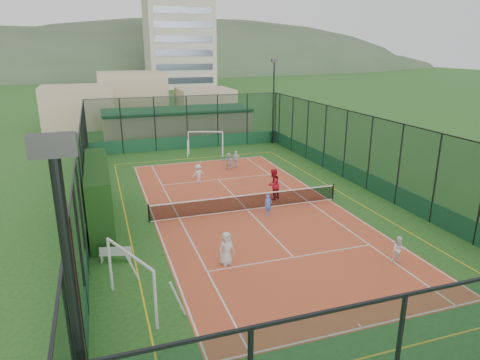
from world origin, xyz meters
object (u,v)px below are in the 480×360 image
object	(u,v)px
floodlight_ne	(273,102)
white_bench	(116,253)
child_far_back	(229,161)
child_near_mid	(268,205)
child_far_left	(198,174)
clubhouse	(178,124)
child_far_right	(236,159)
futsal_goal_near	(131,281)
apartment_tower	(178,21)
coach	(273,184)
futsal_goal_far	(206,143)
child_near_left	(226,248)
child_near_right	(399,250)

from	to	relation	value
floodlight_ne	white_bench	xyz separation A→B (m)	(-16.40, -20.75, -3.73)
child_far_back	white_bench	bearing A→B (deg)	63.65
child_near_mid	child_far_left	world-z (taller)	child_far_left
clubhouse	child_far_right	world-z (taller)	clubhouse
white_bench	futsal_goal_near	world-z (taller)	futsal_goal_near
floodlight_ne	apartment_tower	distance (m)	66.39
child_far_left	child_far_right	world-z (taller)	same
apartment_tower	coach	xyz separation A→B (m)	(-9.84, -80.80, -13.98)
white_bench	futsal_goal_far	world-z (taller)	futsal_goal_far
child_far_left	coach	bearing A→B (deg)	119.57
child_near_left	white_bench	bearing A→B (deg)	142.95
futsal_goal_near	child_far_right	bearing A→B (deg)	-53.00
child_near_mid	coach	distance (m)	2.76
child_far_left	coach	xyz separation A→B (m)	(3.72, -4.83, 0.31)
white_bench	child_far_right	world-z (taller)	child_far_right
floodlight_ne	clubhouse	world-z (taller)	floodlight_ne
clubhouse	coach	bearing A→B (deg)	-84.07
child_near_left	child_far_back	xyz separation A→B (m)	(4.69, 14.81, -0.10)
apartment_tower	futsal_goal_far	world-z (taller)	apartment_tower
child_far_back	child_far_right	bearing A→B (deg)	-146.10
futsal_goal_near	child_far_back	bearing A→B (deg)	-51.64
floodlight_ne	child_near_left	size ratio (longest dim) A/B	5.34
floodlight_ne	child_near_mid	size ratio (longest dim) A/B	6.56
clubhouse	apartment_tower	bearing A→B (deg)	78.69
clubhouse	futsal_goal_far	size ratio (longest dim) A/B	4.77
child_near_mid	clubhouse	bearing A→B (deg)	87.99
white_bench	floodlight_ne	bearing A→B (deg)	66.54
clubhouse	child_near_mid	world-z (taller)	clubhouse
child_near_right	coach	world-z (taller)	coach
white_bench	child_far_left	size ratio (longest dim) A/B	1.02
child_near_mid	child_far_back	world-z (taller)	child_far_back
child_near_right	futsal_goal_near	bearing A→B (deg)	-162.20
futsal_goal_near	child_near_left	bearing A→B (deg)	-87.76
white_bench	child_near_mid	world-z (taller)	child_near_mid
futsal_goal_near	child_near_right	bearing A→B (deg)	-114.89
floodlight_ne	apartment_tower	size ratio (longest dim) A/B	0.28
futsal_goal_far	child_near_right	world-z (taller)	futsal_goal_far
child_near_mid	child_far_left	bearing A→B (deg)	104.30
child_near_left	child_far_back	distance (m)	15.54
apartment_tower	futsal_goal_near	distance (m)	93.21
child_near_mid	coach	bearing A→B (deg)	57.14
child_far_right	child_far_back	xyz separation A→B (m)	(-0.70, -0.32, -0.02)
child_near_right	coach	distance (m)	9.78
child_near_right	child_far_left	bearing A→B (deg)	130.96
child_near_left	futsal_goal_far	bearing A→B (deg)	63.16
child_near_left	child_near_mid	distance (m)	6.25
clubhouse	futsal_goal_far	world-z (taller)	clubhouse
child_far_right	child_near_mid	bearing A→B (deg)	87.20
white_bench	child_far_left	world-z (taller)	child_far_left
futsal_goal_far	child_near_mid	bearing A→B (deg)	-72.80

